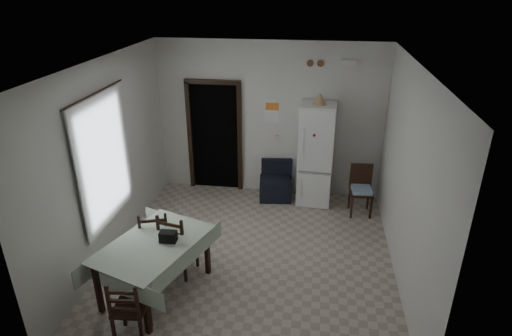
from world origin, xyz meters
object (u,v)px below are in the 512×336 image
object	(u,v)px
dining_table	(156,267)
dining_chair_far_left	(156,238)
navy_seat	(275,181)
dining_chair_far_right	(178,242)
dining_chair_near_head	(130,307)
fridge	(316,154)
corner_chair	(361,191)

from	to	relation	value
dining_table	dining_chair_far_left	bearing A→B (deg)	129.22
navy_seat	dining_chair_far_left	size ratio (longest dim) A/B	0.74
dining_chair_far_right	dining_chair_near_head	world-z (taller)	dining_chair_far_right
fridge	corner_chair	world-z (taller)	fridge
fridge	dining_chair_near_head	bearing A→B (deg)	-115.52
dining_chair_far_right	dining_chair_near_head	distance (m)	1.28
navy_seat	dining_chair_far_left	bearing A→B (deg)	-128.83
dining_table	dining_chair_near_head	world-z (taller)	dining_chair_near_head
fridge	dining_chair_far_left	size ratio (longest dim) A/B	1.96
dining_chair_near_head	fridge	bearing A→B (deg)	-123.44
dining_chair_far_left	dining_chair_far_right	world-z (taller)	dining_chair_far_right
dining_table	dining_chair_far_right	xyz separation A→B (m)	(0.17, 0.46, 0.11)
dining_chair_far_left	navy_seat	bearing A→B (deg)	-140.31
navy_seat	dining_chair_near_head	world-z (taller)	dining_chair_near_head
navy_seat	corner_chair	size ratio (longest dim) A/B	0.80
fridge	dining_table	bearing A→B (deg)	-121.77
navy_seat	dining_chair_far_left	world-z (taller)	dining_chair_far_left
dining_table	dining_chair_far_left	xyz separation A→B (m)	(-0.19, 0.54, 0.10)
fridge	navy_seat	size ratio (longest dim) A/B	2.64
navy_seat	dining_chair_far_left	distance (m)	2.78
dining_chair_far_left	dining_chair_near_head	size ratio (longest dim) A/B	1.10
corner_chair	dining_chair_near_head	xyz separation A→B (m)	(-2.85, -3.32, -0.01)
navy_seat	corner_chair	xyz separation A→B (m)	(1.55, -0.38, 0.09)
corner_chair	dining_table	size ratio (longest dim) A/B	0.61
dining_table	dining_chair_far_right	bearing A→B (deg)	88.86
dining_table	dining_chair_far_right	size ratio (longest dim) A/B	1.50
navy_seat	dining_chair_far_right	world-z (taller)	dining_chair_far_right
dining_chair_near_head	dining_chair_far_right	bearing A→B (deg)	-102.67
dining_table	fridge	bearing A→B (deg)	74.54
fridge	dining_table	distance (m)	3.57
corner_chair	dining_chair_near_head	distance (m)	4.37
dining_chair_far_left	dining_chair_near_head	xyz separation A→B (m)	(0.19, -1.35, -0.05)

